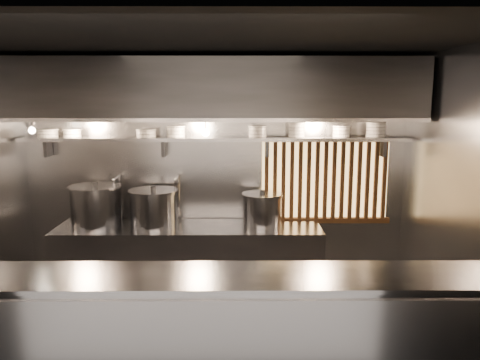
{
  "coord_description": "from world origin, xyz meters",
  "views": [
    {
      "loc": [
        0.25,
        -4.03,
        2.33
      ],
      "look_at": [
        0.28,
        0.55,
        1.54
      ],
      "focal_mm": 35.0,
      "sensor_mm": 36.0,
      "label": 1
    }
  ],
  "objects_px": {
    "pendant_bulb": "(206,133)",
    "stock_pot_left": "(154,208)",
    "heat_lamp": "(30,125)",
    "stock_pot_right": "(262,209)",
    "stock_pot_mid": "(96,206)"
  },
  "relations": [
    {
      "from": "pendant_bulb",
      "to": "stock_pot_left",
      "type": "relative_size",
      "value": 0.32
    },
    {
      "from": "stock_pot_left",
      "to": "pendant_bulb",
      "type": "bearing_deg",
      "value": 4.86
    },
    {
      "from": "heat_lamp",
      "to": "stock_pot_right",
      "type": "bearing_deg",
      "value": 7.66
    },
    {
      "from": "heat_lamp",
      "to": "pendant_bulb",
      "type": "bearing_deg",
      "value": 11.0
    },
    {
      "from": "stock_pot_left",
      "to": "stock_pot_mid",
      "type": "bearing_deg",
      "value": 178.75
    },
    {
      "from": "stock_pot_right",
      "to": "pendant_bulb",
      "type": "bearing_deg",
      "value": 178.0
    },
    {
      "from": "stock_pot_right",
      "to": "stock_pot_mid",
      "type": "bearing_deg",
      "value": -179.57
    },
    {
      "from": "stock_pot_mid",
      "to": "stock_pot_right",
      "type": "bearing_deg",
      "value": 0.43
    },
    {
      "from": "stock_pot_left",
      "to": "stock_pot_mid",
      "type": "relative_size",
      "value": 0.81
    },
    {
      "from": "heat_lamp",
      "to": "stock_pot_mid",
      "type": "xyz_separation_m",
      "value": [
        0.54,
        0.31,
        -0.93
      ]
    },
    {
      "from": "stock_pot_left",
      "to": "stock_pot_right",
      "type": "bearing_deg",
      "value": 1.32
    },
    {
      "from": "heat_lamp",
      "to": "stock_pot_left",
      "type": "bearing_deg",
      "value": 13.96
    },
    {
      "from": "stock_pot_left",
      "to": "stock_pot_right",
      "type": "distance_m",
      "value": 1.23
    },
    {
      "from": "heat_lamp",
      "to": "stock_pot_left",
      "type": "distance_m",
      "value": 1.56
    },
    {
      "from": "heat_lamp",
      "to": "pendant_bulb",
      "type": "height_order",
      "value": "heat_lamp"
    }
  ]
}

